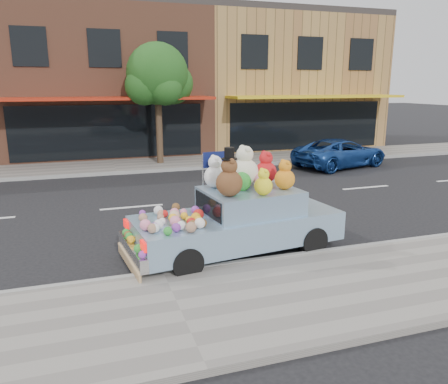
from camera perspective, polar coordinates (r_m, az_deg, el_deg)
name	(u,v)px	position (r m, az deg, el deg)	size (l,w,h in m)	color
ground	(132,207)	(12.99, -11.96, -1.97)	(120.00, 120.00, 0.00)	black
near_sidewalk	(181,314)	(6.97, -5.68, -15.52)	(60.00, 3.00, 0.12)	gray
far_sidewalk	(114,167)	(19.30, -14.16, 3.24)	(60.00, 3.00, 0.12)	gray
near_kerb	(163,274)	(8.29, -7.99, -10.57)	(60.00, 0.12, 0.13)	gray
far_kerb	(117,173)	(17.82, -13.79, 2.43)	(60.00, 0.12, 0.13)	gray
storefront_mid	(102,81)	(24.46, -15.67, 13.76)	(10.00, 9.80, 7.30)	brown
storefront_right	(276,82)	(26.89, 6.79, 14.12)	(10.00, 9.80, 7.30)	#A07A43
street_tree	(158,79)	(19.28, -8.63, 14.36)	(3.00, 2.70, 5.22)	#38281C
car_blue	(340,153)	(19.55, 14.97, 4.96)	(2.02, 4.38, 1.22)	#1B4495
art_car	(238,216)	(9.15, 1.86, -3.10)	(4.65, 2.24, 2.31)	black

